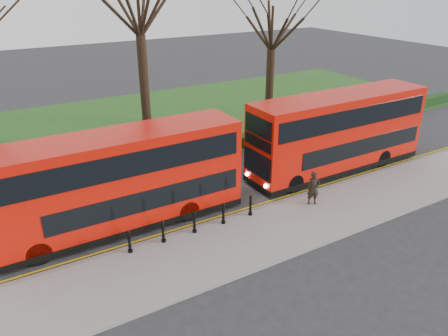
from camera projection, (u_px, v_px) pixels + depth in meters
ground at (188, 220)px, 20.94m from camera, size 120.00×120.00×0.00m
pavement at (220, 249)px, 18.56m from camera, size 60.00×4.00×0.15m
kerb at (198, 228)px, 20.13m from camera, size 60.00×0.25×0.16m
grass_verge at (99, 131)px, 32.70m from camera, size 60.00×18.00×0.06m
hedge at (137, 164)px, 26.12m from camera, size 60.00×0.90×0.80m
yellow_line_outer at (195, 226)px, 20.39m from camera, size 60.00×0.10×0.01m
yellow_line_inner at (193, 224)px, 20.55m from camera, size 60.00×0.10×0.01m
tree_right at (272, 23)px, 31.32m from camera, size 6.65×6.65×10.38m
bollard_row at (194, 222)px, 19.46m from camera, size 6.19×0.15×1.00m
bus_lead at (121, 182)px, 19.59m from camera, size 11.28×2.59×4.49m
bus_rear at (338, 133)px, 25.44m from camera, size 11.51×2.64×4.58m
pedestrian at (314, 188)px, 21.74m from camera, size 0.75×0.64×1.75m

